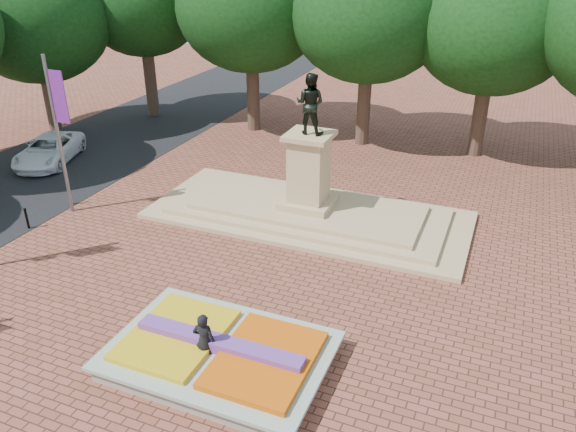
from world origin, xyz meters
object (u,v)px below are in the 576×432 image
at_px(van, 49,150).
at_px(monument, 308,199).
at_px(flower_bed, 221,354).
at_px(pedestrian, 204,341).

bearing_deg(van, monument, -23.72).
distance_m(flower_bed, van, 19.88).
bearing_deg(van, pedestrian, -54.80).
relative_size(monument, van, 2.67).
xyz_separation_m(monument, pedestrian, (0.66, -10.23, 0.03)).
relative_size(flower_bed, monument, 0.45).
bearing_deg(monument, pedestrian, -86.31).
xyz_separation_m(flower_bed, monument, (-1.03, 10.00, 0.50)).
relative_size(monument, pedestrian, 7.70).
bearing_deg(monument, van, 176.60).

